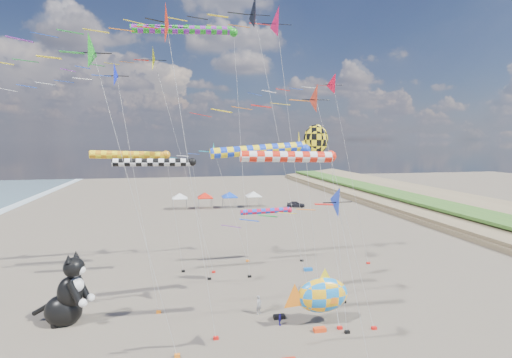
{
  "coord_description": "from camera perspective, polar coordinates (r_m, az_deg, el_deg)",
  "views": [
    {
      "loc": [
        -6.81,
        -20.09,
        13.88
      ],
      "look_at": [
        -0.27,
        12.0,
        10.65
      ],
      "focal_mm": 28.0,
      "sensor_mm": 36.0,
      "label": 1
    }
  ],
  "objects": [
    {
      "name": "delta_kite_0",
      "position": [
        32.46,
        -21.07,
        13.07
      ],
      "size": [
        10.04,
        1.94,
        19.64
      ],
      "color": "#1222DA",
      "rests_on": "ground"
    },
    {
      "name": "delta_kite_1",
      "position": [
        44.01,
        -5.54,
        3.64
      ],
      "size": [
        9.58,
        2.0,
        13.71
      ],
      "color": "#13DED7",
      "rests_on": "ground"
    },
    {
      "name": "delta_kite_2",
      "position": [
        27.48,
        -13.77,
        19.92
      ],
      "size": [
        11.6,
        2.79,
        22.35
      ],
      "color": "red",
      "rests_on": "ground"
    },
    {
      "name": "delta_kite_3",
      "position": [
        25.55,
        -21.07,
        15.68
      ],
      "size": [
        10.52,
        2.23,
        19.92
      ],
      "color": "#1C9922",
      "rests_on": "ground"
    },
    {
      "name": "delta_kite_4",
      "position": [
        35.63,
        -0.28,
        22.89
      ],
      "size": [
        14.85,
        3.13,
        26.23
      ],
      "color": "black",
      "rests_on": "ground"
    },
    {
      "name": "delta_kite_5",
      "position": [
        41.77,
        0.97,
        20.91
      ],
      "size": [
        16.49,
        3.31,
        26.75
      ],
      "color": "#E2124A",
      "rests_on": "ground"
    },
    {
      "name": "delta_kite_6",
      "position": [
        27.7,
        9.49,
        10.95
      ],
      "size": [
        11.67,
        2.29,
        17.93
      ],
      "color": "red",
      "rests_on": "ground"
    },
    {
      "name": "delta_kite_7",
      "position": [
        22.81,
        9.86,
        -4.13
      ],
      "size": [
        8.59,
        1.98,
        11.35
      ],
      "color": "blue",
      "rests_on": "ground"
    },
    {
      "name": "delta_kite_8",
      "position": [
        41.33,
        -13.25,
        15.81
      ],
      "size": [
        12.21,
        2.61,
        22.83
      ],
      "color": "#FCFF0D",
      "rests_on": "ground"
    },
    {
      "name": "delta_kite_9",
      "position": [
        43.61,
        10.29,
        12.94
      ],
      "size": [
        13.02,
        2.46,
        21.0
      ],
      "color": "red",
      "rests_on": "ground"
    },
    {
      "name": "windsock_0",
      "position": [
        31.23,
        1.17,
        4.09
      ],
      "size": [
        9.28,
        0.85,
        13.51
      ],
      "color": "blue",
      "rests_on": "ground"
    },
    {
      "name": "windsock_1",
      "position": [
        38.77,
        -13.91,
        2.25
      ],
      "size": [
        9.01,
        0.78,
        12.14
      ],
      "color": "black",
      "rests_on": "ground"
    },
    {
      "name": "windsock_2",
      "position": [
        44.46,
        1.76,
        -4.64
      ],
      "size": [
        7.27,
        0.61,
        6.31
      ],
      "color": "red",
      "rests_on": "ground"
    },
    {
      "name": "windsock_3",
      "position": [
        41.74,
        -17.14,
        3.23
      ],
      "size": [
        8.98,
        0.86,
        12.78
      ],
      "color": "orange",
      "rests_on": "ground"
    },
    {
      "name": "windsock_4",
      "position": [
        26.76,
        5.23,
        3.06
      ],
      "size": [
        7.91,
        0.77,
        13.14
      ],
      "color": "red",
      "rests_on": "ground"
    },
    {
      "name": "windsock_5",
      "position": [
        39.84,
        -9.68,
        20.12
      ],
      "size": [
        11.06,
        0.82,
        24.4
      ],
      "color": "#1B971E",
      "rests_on": "ground"
    },
    {
      "name": "angelfish_kite",
      "position": [
        34.66,
        8.25,
        5.37
      ],
      "size": [
        3.74,
        3.02,
        15.18
      ],
      "color": "yellow",
      "rests_on": "ground"
    },
    {
      "name": "cat_inflatable",
      "position": [
        34.19,
        -25.41,
        -13.87
      ],
      "size": [
        4.57,
        3.36,
        5.55
      ],
      "primitive_type": null,
      "rotation": [
        0.0,
        0.0,
        -0.36
      ],
      "color": "black",
      "rests_on": "ground"
    },
    {
      "name": "fish_inflatable",
      "position": [
        31.5,
        9.39,
        -16.02
      ],
      "size": [
        5.35,
        2.19,
        4.33
      ],
      "color": "#167EDA",
      "rests_on": "ground"
    },
    {
      "name": "person_adult",
      "position": [
        33.35,
        0.41,
        -17.54
      ],
      "size": [
        0.65,
        0.64,
        1.51
      ],
      "primitive_type": "imported",
      "rotation": [
        0.0,
        0.0,
        0.76
      ],
      "color": "gray",
      "rests_on": "ground"
    },
    {
      "name": "child_green",
      "position": [
        34.71,
        9.97,
        -17.08
      ],
      "size": [
        0.61,
        0.55,
        1.04
      ],
      "primitive_type": "imported",
      "rotation": [
        0.0,
        0.0,
        -0.35
      ],
      "color": "#1D883D",
      "rests_on": "ground"
    },
    {
      "name": "child_blue",
      "position": [
        31.72,
        3.44,
        -19.39
      ],
      "size": [
        0.44,
        0.59,
        0.92
      ],
      "primitive_type": "imported",
      "rotation": [
        0.0,
        0.0,
        1.11
      ],
      "color": "#241C95",
      "rests_on": "ground"
    },
    {
      "name": "kite_bag_1",
      "position": [
        32.88,
        3.33,
        -19.05
      ],
      "size": [
        0.9,
        0.44,
        0.3
      ],
      "primitive_type": "cube",
      "color": "black",
      "rests_on": "ground"
    },
    {
      "name": "kite_bag_2",
      "position": [
        31.28,
        9.09,
        -20.47
      ],
      "size": [
        0.9,
        0.44,
        0.3
      ],
      "primitive_type": "cube",
      "color": "#E83D13",
      "rests_on": "ground"
    },
    {
      "name": "kite_bag_3",
      "position": [
        43.82,
        7.44,
        -12.67
      ],
      "size": [
        0.9,
        0.44,
        0.3
      ],
      "primitive_type": "cube",
      "color": "#1159B3",
      "rests_on": "ground"
    },
    {
      "name": "tent_row",
      "position": [
        81.23,
        -5.55,
        -1.98
      ],
      "size": [
        19.2,
        4.2,
        3.8
      ],
      "color": "silver",
      "rests_on": "ground"
    },
    {
      "name": "parked_car",
      "position": [
        82.85,
        5.71,
        -3.6
      ],
      "size": [
        3.95,
        2.38,
        1.26
      ],
      "primitive_type": "imported",
      "rotation": [
        0.0,
        0.0,
        1.31
      ],
      "color": "#26262D",
      "rests_on": "ground"
    }
  ]
}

